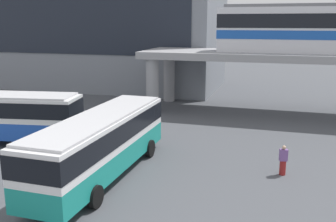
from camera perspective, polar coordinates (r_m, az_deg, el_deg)
ground_plane at (r=26.41m, az=-4.19°, el=-3.78°), size 120.00×120.00×0.00m
station_building at (r=48.52m, az=-10.89°, el=13.31°), size 30.21×13.08×15.99m
bus_main at (r=19.32m, az=-9.88°, el=-4.17°), size 2.91×11.08×3.22m
pedestrian_at_kerb at (r=20.57m, az=16.77°, el=-7.17°), size 0.45×0.34×1.57m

